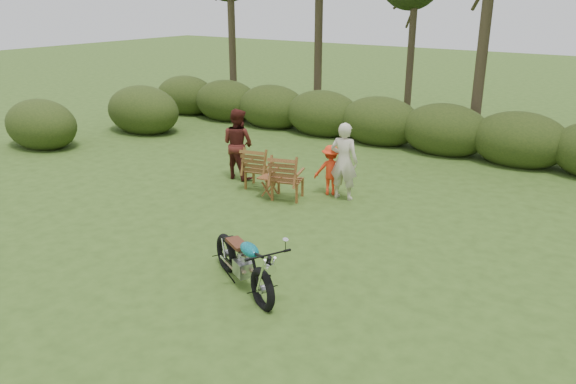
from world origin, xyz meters
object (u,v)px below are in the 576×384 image
Objects in this scene: lawn_chair_right at (288,198)px; child at (330,194)px; lawn_chair_left at (260,187)px; side_table at (270,187)px; adult_b at (239,178)px; motorcycle at (244,286)px; adult_a at (343,198)px; cup at (271,175)px.

lawn_chair_right is 0.90× the size of child.
side_table is at bearing 129.99° from lawn_chair_left.
adult_b is at bearing -26.71° from child.
adult_b is at bearing 157.05° from motorcycle.
adult_b reaches higher than adult_a.
cup is (-0.31, -0.19, 0.53)m from lawn_chair_right.
side_table is at bearing 26.00° from adult_a.
child is at bearing -171.91° from adult_b.
side_table is (-2.00, 3.42, 0.24)m from motorcycle.
motorcycle is at bearing 97.08° from lawn_chair_right.
cup is at bearing 13.49° from lawn_chair_right.
lawn_chair_right is 0.64m from cup.
child is at bearing 130.36° from motorcycle.
adult_a reaches higher than cup.
motorcycle is 1.11× the size of adult_a.
adult_a is (1.95, 0.43, 0.00)m from lawn_chair_left.
motorcycle is 1.85× the size of lawn_chair_right.
child is at bearing -20.68° from adult_a.
motorcycle is 17.12× the size of cup.
lawn_chair_left is at bearing 144.90° from cup.
adult_b reaches higher than lawn_chair_right.
side_table is (-0.34, -0.19, 0.24)m from lawn_chair_right.
cup is 1.45m from child.
side_table is 0.28× the size of adult_a.
adult_a is (1.00, 0.69, 0.00)m from lawn_chair_right.
child is at bearing 45.75° from cup.
motorcycle is 3.98m from lawn_chair_right.
lawn_chair_right is at bearing 151.26° from lawn_chair_left.
child reaches higher than lawn_chair_left.
motorcycle is at bearing -59.64° from side_table.
side_table is at bearing 147.45° from motorcycle.
lawn_chair_right is at bearing 29.21° from side_table.
side_table is at bearing 11.55° from lawn_chair_right.
adult_a is (-0.66, 4.30, 0.00)m from motorcycle.
motorcycle is 1.92× the size of lawn_chair_left.
cup reaches higher than lawn_chair_left.
cup is at bearing 26.51° from adult_a.
child is at bearing -175.28° from lawn_chair_left.
side_table is at bearing -178.58° from cup.
lawn_chair_right is at bearing 18.77° from child.
lawn_chair_left is 0.79m from side_table.
cup is at bearing 13.45° from child.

